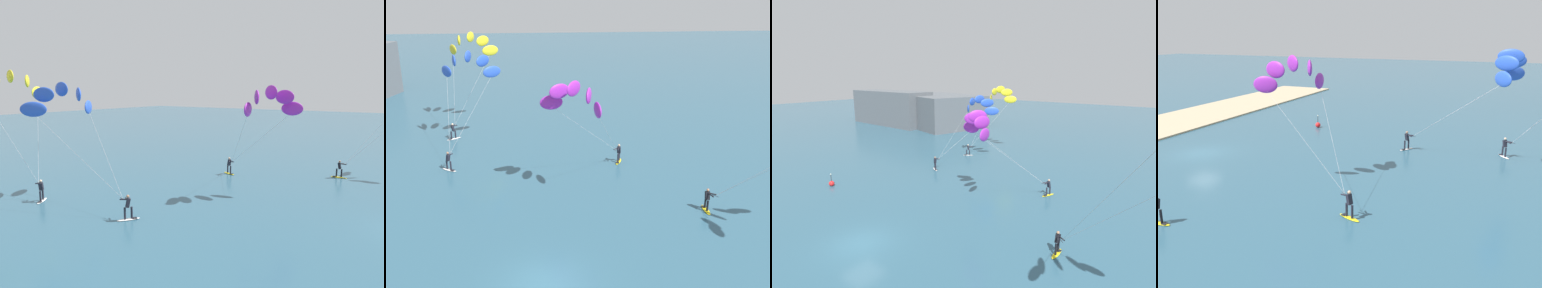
# 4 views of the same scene
# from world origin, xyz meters

# --- Properties ---
(ground_plane) EXTENTS (240.00, 240.00, 0.00)m
(ground_plane) POSITION_xyz_m (0.00, 0.00, 0.00)
(ground_plane) COLOR #2D566B
(kitesurfer_nearshore) EXTENTS (5.98, 9.67, 8.92)m
(kitesurfer_nearshore) POSITION_xyz_m (-6.75, 23.62, 7.36)
(kitesurfer_nearshore) COLOR white
(kitesurfer_nearshore) RESTS_ON ground
(kitesurfer_mid_water) EXTENTS (7.30, 8.69, 8.67)m
(kitesurfer_mid_water) POSITION_xyz_m (2.57, 10.94, 7.18)
(kitesurfer_mid_water) COLOR yellow
(kitesurfer_mid_water) RESTS_ON ground
(marker_buoy) EXTENTS (0.56, 0.56, 1.38)m
(marker_buoy) POSITION_xyz_m (-12.55, 4.84, 0.30)
(marker_buoy) COLOR red
(marker_buoy) RESTS_ON ground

